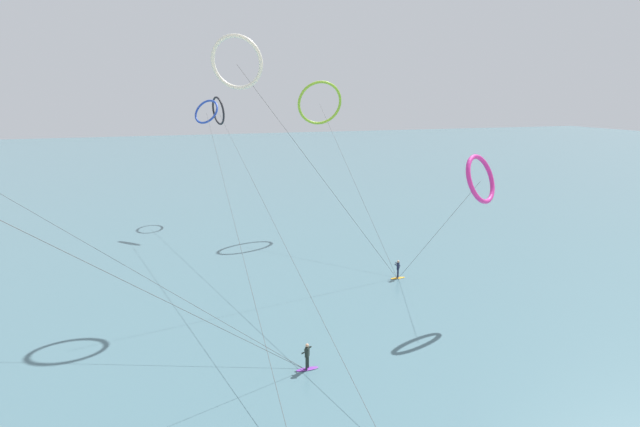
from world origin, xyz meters
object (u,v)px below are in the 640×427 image
object	(u,v)px
surfer_amber	(398,270)
surfer_violet	(307,358)
kite_lime	(320,103)
kite_magenta	(481,179)
kite_cobalt	(206,112)
kite_ivory	(237,63)
kite_charcoal	(218,111)

from	to	relation	value
surfer_amber	surfer_violet	world-z (taller)	same
kite_lime	kite_magenta	bearing A→B (deg)	99.70
kite_magenta	kite_lime	world-z (taller)	kite_lime
kite_magenta	kite_cobalt	xyz separation A→B (m)	(-16.31, 32.26, 3.96)
surfer_amber	kite_cobalt	world-z (taller)	kite_cobalt
kite_cobalt	kite_magenta	bearing A→B (deg)	-16.98
kite_magenta	kite_ivory	world-z (taller)	kite_ivory
kite_cobalt	kite_charcoal	xyz separation A→B (m)	(2.16, 5.68, -0.08)
kite_charcoal	kite_lime	distance (m)	15.18
kite_magenta	kite_charcoal	world-z (taller)	kite_charcoal
surfer_amber	kite_magenta	xyz separation A→B (m)	(2.61, -7.48, 9.37)
surfer_violet	kite_ivory	size ratio (longest dim) A/B	0.08
surfer_amber	kite_cobalt	size ratio (longest dim) A/B	0.03
surfer_violet	kite_ivory	bearing A→B (deg)	41.32
kite_ivory	kite_cobalt	bearing A→B (deg)	-58.84
kite_charcoal	surfer_violet	bearing A→B (deg)	164.53
surfer_amber	kite_lime	bearing A→B (deg)	-141.31
surfer_violet	kite_charcoal	size ratio (longest dim) A/B	0.03
surfer_violet	kite_lime	bearing A→B (deg)	16.95
surfer_violet	kite_cobalt	world-z (taller)	kite_cobalt
kite_cobalt	kite_ivory	size ratio (longest dim) A/B	2.34
kite_ivory	kite_magenta	bearing A→B (deg)	179.95
kite_cobalt	surfer_violet	bearing A→B (deg)	-41.64
kite_ivory	surfer_amber	bearing A→B (deg)	-158.17
surfer_violet	kite_charcoal	world-z (taller)	kite_charcoal
surfer_violet	kite_cobalt	bearing A→B (deg)	38.66
kite_charcoal	surfer_amber	bearing A→B (deg)	-173.70
kite_magenta	kite_lime	bearing A→B (deg)	68.50
kite_magenta	kite_charcoal	distance (m)	40.68
surfer_violet	kite_lime	size ratio (longest dim) A/B	0.08
surfer_amber	kite_charcoal	bearing A→B (deg)	-123.27
surfer_amber	kite_magenta	distance (m)	12.28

